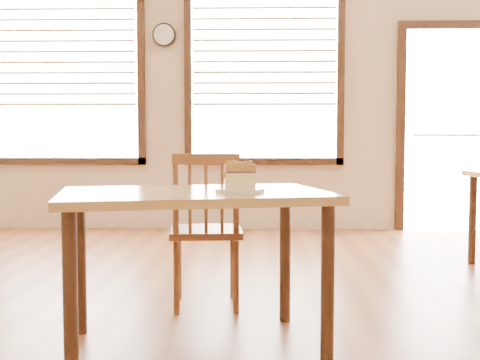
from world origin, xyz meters
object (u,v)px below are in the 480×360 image
(cake_slice, at_px, (240,175))
(wall_clock, at_px, (164,35))
(cafe_table_main, at_px, (194,211))
(plate, at_px, (240,191))
(cafe_chair_main, at_px, (206,229))

(cake_slice, bearing_deg, wall_clock, 95.39)
(cafe_table_main, bearing_deg, plate, -30.42)
(plate, distance_m, cake_slice, 0.07)
(cafe_chair_main, xyz_separation_m, cake_slice, (0.22, -0.76, 0.36))
(wall_clock, distance_m, plate, 4.28)
(cafe_chair_main, bearing_deg, cake_slice, 100.85)
(wall_clock, xyz_separation_m, cafe_chair_main, (0.72, -3.18, -1.68))
(cafe_table_main, xyz_separation_m, plate, (0.22, -0.07, 0.10))
(cafe_chair_main, xyz_separation_m, plate, (0.22, -0.76, 0.29))
(wall_clock, height_order, cafe_table_main, wall_clock)
(cafe_chair_main, relative_size, plate, 4.10)
(cafe_table_main, xyz_separation_m, cake_slice, (0.22, -0.07, 0.18))
(wall_clock, xyz_separation_m, cafe_table_main, (0.72, -3.86, -1.50))
(wall_clock, distance_m, cake_slice, 4.25)
(plate, bearing_deg, cafe_chair_main, 106.14)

